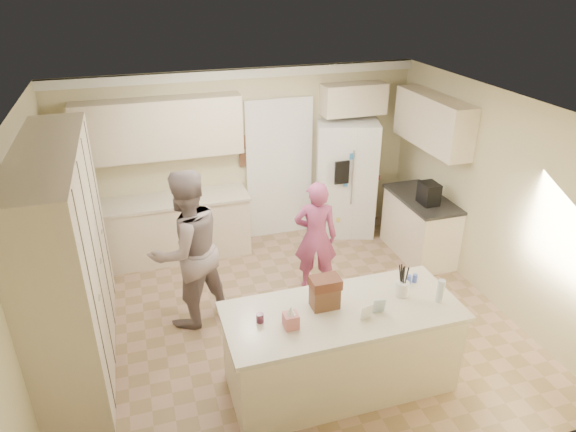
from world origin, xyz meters
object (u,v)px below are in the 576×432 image
object	(u,v)px
utensil_crock	(402,289)
tissue_box	(291,321)
coffee_maker	(429,193)
teen_girl	(316,237)
island_base	(341,349)
dollhouse_body	(325,297)
refrigerator	(345,178)
teen_boy	(187,250)

from	to	relation	value
utensil_crock	tissue_box	bearing A→B (deg)	-172.87
coffee_maker	teen_girl	world-z (taller)	teen_girl
island_base	utensil_crock	distance (m)	0.86
dollhouse_body	refrigerator	bearing A→B (deg)	63.76
refrigerator	tissue_box	world-z (taller)	refrigerator
refrigerator	teen_girl	distance (m)	1.74
coffee_maker	refrigerator	bearing A→B (deg)	119.25
dollhouse_body	teen_girl	distance (m)	1.73
utensil_crock	dollhouse_body	world-z (taller)	dollhouse_body
coffee_maker	dollhouse_body	distance (m)	2.84
dollhouse_body	teen_boy	world-z (taller)	teen_boy
teen_girl	dollhouse_body	bearing A→B (deg)	90.18
coffee_maker	utensil_crock	size ratio (longest dim) A/B	2.00
utensil_crock	island_base	bearing A→B (deg)	-175.60
refrigerator	dollhouse_body	size ratio (longest dim) A/B	6.92
teen_boy	tissue_box	bearing A→B (deg)	89.10
tissue_box	coffee_maker	bearing A→B (deg)	37.57
utensil_crock	teen_boy	xyz separation A→B (m)	(-1.93, 1.47, -0.04)
refrigerator	dollhouse_body	xyz separation A→B (m)	(-1.50, -3.05, 0.14)
coffee_maker	dollhouse_body	size ratio (longest dim) A/B	1.15
tissue_box	dollhouse_body	world-z (taller)	dollhouse_body
coffee_maker	tissue_box	xyz separation A→B (m)	(-2.60, -2.00, -0.07)
dollhouse_body	teen_boy	size ratio (longest dim) A/B	0.14
teen_girl	tissue_box	bearing A→B (deg)	81.07
island_base	dollhouse_body	xyz separation A→B (m)	(-0.15, 0.10, 0.60)
dollhouse_body	utensil_crock	bearing A→B (deg)	-3.58
tissue_box	utensil_crock	bearing A→B (deg)	7.13
coffee_maker	tissue_box	distance (m)	3.28
dollhouse_body	teen_girl	size ratio (longest dim) A/B	0.17
refrigerator	teen_girl	xyz separation A→B (m)	(-1.00, -1.42, -0.14)
island_base	tissue_box	distance (m)	0.79
island_base	tissue_box	xyz separation A→B (m)	(-0.55, -0.10, 0.56)
refrigerator	coffee_maker	distance (m)	1.44
island_base	utensil_crock	world-z (taller)	utensil_crock
teen_boy	teen_girl	size ratio (longest dim) A/B	1.27
dollhouse_body	island_base	bearing A→B (deg)	-33.69
tissue_box	dollhouse_body	size ratio (longest dim) A/B	0.54
refrigerator	coffee_maker	world-z (taller)	refrigerator
coffee_maker	island_base	bearing A→B (deg)	-137.17
tissue_box	refrigerator	bearing A→B (deg)	59.64
tissue_box	teen_boy	distance (m)	1.78
coffee_maker	teen_boy	world-z (taller)	teen_boy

